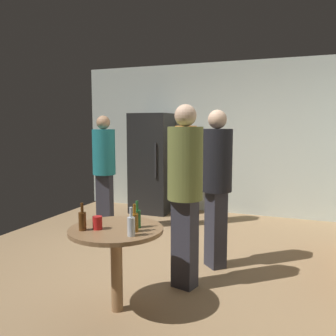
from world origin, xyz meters
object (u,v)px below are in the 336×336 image
at_px(beer_bottle_green, 137,218).
at_px(plastic_cup_red, 97,223).
at_px(person_in_teal_shirt, 104,164).
at_px(foreground_table, 116,240).
at_px(beer_bottle_clear, 131,226).
at_px(refrigerator, 152,163).
at_px(beer_bottle_brown, 82,220).
at_px(beer_bottle_amber, 134,222).
at_px(person_in_olive_shirt, 185,182).
at_px(person_in_black_shirt, 216,176).
at_px(person_in_orange_shirt, 186,159).

relative_size(beer_bottle_green, plastic_cup_red, 2.09).
height_order(beer_bottle_green, person_in_teal_shirt, person_in_teal_shirt).
distance_m(foreground_table, beer_bottle_clear, 0.33).
distance_m(refrigerator, beer_bottle_brown, 3.71).
relative_size(refrigerator, foreground_table, 2.25).
bearing_deg(beer_bottle_amber, person_in_olive_shirt, 74.06).
bearing_deg(beer_bottle_amber, beer_bottle_green, 105.67).
xyz_separation_m(refrigerator, beer_bottle_brown, (0.95, -3.58, -0.08)).
bearing_deg(refrigerator, plastic_cup_red, -73.41).
height_order(beer_bottle_amber, plastic_cup_red, beer_bottle_amber).
distance_m(plastic_cup_red, person_in_black_shirt, 1.54).
height_order(foreground_table, beer_bottle_brown, beer_bottle_brown).
xyz_separation_m(beer_bottle_clear, person_in_teal_shirt, (-1.60, 2.24, 0.20)).
bearing_deg(plastic_cup_red, foreground_table, 36.72).
distance_m(beer_bottle_green, person_in_orange_shirt, 2.78).
xyz_separation_m(beer_bottle_green, person_in_teal_shirt, (-1.54, 2.01, 0.20)).
xyz_separation_m(foreground_table, beer_bottle_amber, (0.20, -0.04, 0.19)).
bearing_deg(person_in_black_shirt, beer_bottle_green, 26.70).
height_order(beer_bottle_green, person_in_olive_shirt, person_in_olive_shirt).
distance_m(person_in_black_shirt, person_in_teal_shirt, 2.09).
bearing_deg(beer_bottle_clear, beer_bottle_amber, 103.75).
bearing_deg(plastic_cup_red, person_in_olive_shirt, 55.28).
relative_size(refrigerator, beer_bottle_brown, 7.83).
height_order(beer_bottle_brown, person_in_black_shirt, person_in_black_shirt).
bearing_deg(beer_bottle_green, beer_bottle_clear, -75.29).
relative_size(beer_bottle_amber, person_in_teal_shirt, 0.13).
relative_size(beer_bottle_brown, person_in_black_shirt, 0.13).
relative_size(beer_bottle_clear, person_in_olive_shirt, 0.13).
bearing_deg(beer_bottle_green, person_in_orange_shirt, 100.03).
xyz_separation_m(beer_bottle_brown, person_in_olive_shirt, (0.62, 0.82, 0.24)).
height_order(plastic_cup_red, person_in_orange_shirt, person_in_orange_shirt).
bearing_deg(person_in_black_shirt, beer_bottle_amber, 29.44).
bearing_deg(person_in_teal_shirt, refrigerator, 163.57).
xyz_separation_m(beer_bottle_green, person_in_orange_shirt, (-0.48, 2.73, 0.24)).
relative_size(beer_bottle_clear, person_in_teal_shirt, 0.13).
distance_m(beer_bottle_brown, person_in_olive_shirt, 1.05).
xyz_separation_m(plastic_cup_red, person_in_orange_shirt, (-0.20, 2.89, 0.27)).
bearing_deg(foreground_table, beer_bottle_clear, -34.57).
xyz_separation_m(refrigerator, beer_bottle_amber, (1.37, -3.46, -0.08)).
distance_m(beer_bottle_amber, plastic_cup_red, 0.32).
distance_m(person_in_teal_shirt, person_in_orange_shirt, 1.27).
distance_m(person_in_olive_shirt, person_in_orange_shirt, 2.26).
height_order(beer_bottle_amber, beer_bottle_brown, same).
distance_m(foreground_table, beer_bottle_amber, 0.27).
bearing_deg(person_in_orange_shirt, plastic_cup_red, 30.45).
xyz_separation_m(foreground_table, beer_bottle_brown, (-0.22, -0.16, 0.19)).
bearing_deg(beer_bottle_brown, person_in_orange_shirt, 91.86).
distance_m(beer_bottle_green, plastic_cup_red, 0.33).
height_order(refrigerator, person_in_orange_shirt, refrigerator).
distance_m(plastic_cup_red, person_in_teal_shirt, 2.52).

